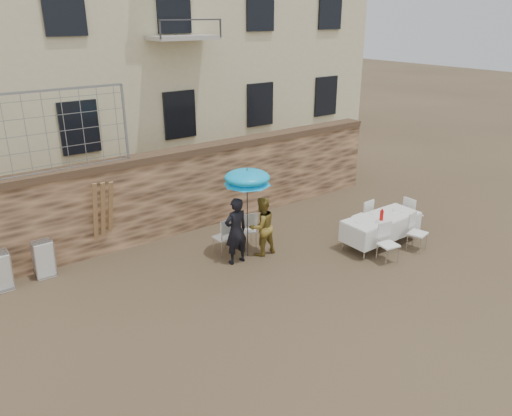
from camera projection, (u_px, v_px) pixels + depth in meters
ground at (305, 310)px, 9.97m from camera, size 80.00×80.00×0.00m
stone_wall at (182, 191)px, 13.32m from camera, size 13.00×0.50×2.20m
chain_link_fence at (56, 132)px, 10.93m from camera, size 3.20×0.06×1.80m
man_suit at (236, 231)px, 11.58m from camera, size 0.60×0.40×1.62m
woman_dress at (262, 226)px, 12.02m from camera, size 0.72×0.56×1.47m
umbrella at (247, 180)px, 11.45m from camera, size 1.11×1.11×2.07m
couple_chair_left at (223, 236)px, 12.11m from camera, size 0.51×0.51×0.96m
couple_chair_right at (247, 229)px, 12.49m from camera, size 0.58×0.58×0.96m
banquet_table at (382, 218)px, 12.51m from camera, size 2.10×0.85×0.78m
soda_bottle at (382, 215)px, 12.22m from camera, size 0.09×0.09×0.26m
table_chair_front_left at (389, 244)px, 11.70m from camera, size 0.55×0.55×0.96m
table_chair_front_right at (418, 232)px, 12.31m from camera, size 0.58×0.58×0.96m
table_chair_back at (362, 216)px, 13.31m from camera, size 0.51×0.51×0.96m
table_chair_side at (412, 214)px, 13.44m from camera, size 0.49×0.49×0.96m
chair_stack_right at (42, 257)px, 11.13m from camera, size 0.46×0.40×0.92m
wood_planks at (108, 217)px, 11.86m from camera, size 0.70×0.20×2.00m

